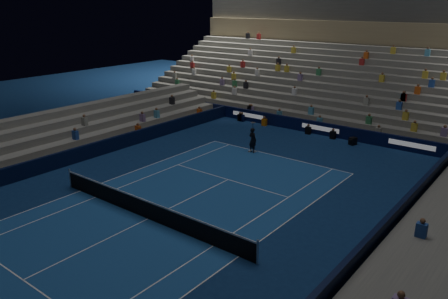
% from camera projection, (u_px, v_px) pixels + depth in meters
% --- Properties ---
extents(ground, '(90.00, 90.00, 0.00)m').
position_uv_depth(ground, '(148.00, 219.00, 21.73)').
color(ground, navy).
rests_on(ground, ground).
extents(court_surface, '(10.97, 23.77, 0.01)m').
position_uv_depth(court_surface, '(148.00, 219.00, 21.73)').
color(court_surface, '#19488C').
rests_on(court_surface, ground).
extents(sponsor_barrier_far, '(44.00, 0.25, 1.00)m').
position_uv_depth(sponsor_barrier_far, '(321.00, 128.00, 35.41)').
color(sponsor_barrier_far, black).
rests_on(sponsor_barrier_far, ground).
extents(sponsor_barrier_east, '(0.25, 37.00, 1.00)m').
position_uv_depth(sponsor_barrier_east, '(334.00, 284.00, 15.90)').
color(sponsor_barrier_east, black).
rests_on(sponsor_barrier_east, ground).
extents(sponsor_barrier_west, '(0.25, 37.00, 1.00)m').
position_uv_depth(sponsor_barrier_west, '(39.00, 166.00, 27.25)').
color(sponsor_barrier_west, black).
rests_on(sponsor_barrier_west, ground).
extents(grandstand_main, '(44.00, 15.20, 11.20)m').
position_uv_depth(grandstand_main, '(369.00, 77.00, 41.53)').
color(grandstand_main, slate).
rests_on(grandstand_main, ground).
extents(grandstand_west, '(5.00, 37.00, 2.50)m').
position_uv_depth(grandstand_west, '(9.00, 149.00, 29.15)').
color(grandstand_west, gray).
rests_on(grandstand_west, ground).
extents(tennis_net, '(12.90, 0.10, 1.10)m').
position_uv_depth(tennis_net, '(148.00, 210.00, 21.57)').
color(tennis_net, '#B2B2B7').
rests_on(tennis_net, ground).
extents(tennis_player, '(0.71, 0.53, 1.77)m').
position_uv_depth(tennis_player, '(253.00, 140.00, 31.11)').
color(tennis_player, black).
rests_on(tennis_player, ground).
extents(broadcast_camera, '(0.58, 0.94, 0.56)m').
position_uv_depth(broadcast_camera, '(353.00, 141.00, 32.93)').
color(broadcast_camera, black).
rests_on(broadcast_camera, ground).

